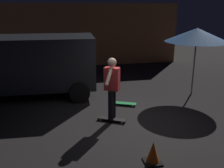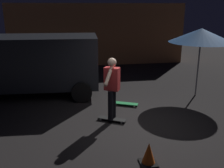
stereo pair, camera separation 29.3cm
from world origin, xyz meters
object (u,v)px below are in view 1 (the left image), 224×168
at_px(skateboard_ridden, 112,119).
at_px(parked_van, 25,63).
at_px(skater, 112,84).
at_px(patio_umbrella, 197,35).
at_px(skateboard_spare, 124,103).
at_px(traffic_cone, 153,153).

bearing_deg(skateboard_ridden, parked_van, 132.81).
relative_size(skateboard_ridden, skater, 0.47).
xyz_separation_m(patio_umbrella, skateboard_spare, (-2.61, -0.53, -2.02)).
height_order(patio_umbrella, skateboard_spare, patio_umbrella).
distance_m(patio_umbrella, traffic_cone, 4.95).
bearing_deg(patio_umbrella, traffic_cone, -127.69).
xyz_separation_m(parked_van, traffic_cone, (2.85, -4.69, -0.95)).
bearing_deg(skater, traffic_cone, -78.90).
bearing_deg(skater, skateboard_spare, 60.34).
bearing_deg(skater, patio_umbrella, 26.28).
relative_size(patio_umbrella, skateboard_spare, 2.90).
height_order(skateboard_ridden, traffic_cone, traffic_cone).
xyz_separation_m(parked_van, patio_umbrella, (5.65, -1.06, 0.91)).
distance_m(parked_van, skateboard_ridden, 3.77).
relative_size(parked_van, skater, 2.81).
xyz_separation_m(patio_umbrella, skater, (-3.21, -1.58, -1.04)).
bearing_deg(patio_umbrella, skateboard_ridden, -153.72).
bearing_deg(skater, skateboard_ridden, 26.57).
relative_size(skateboard_ridden, traffic_cone, 1.69).
xyz_separation_m(skateboard_spare, skater, (-0.60, -1.05, 0.98)).
distance_m(patio_umbrella, skateboard_spare, 3.34).
distance_m(skateboard_ridden, skateboard_spare, 1.21).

